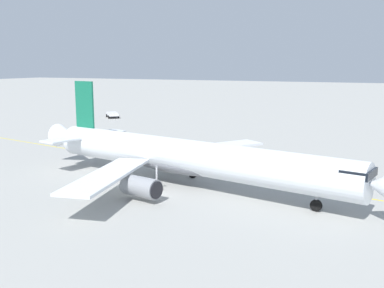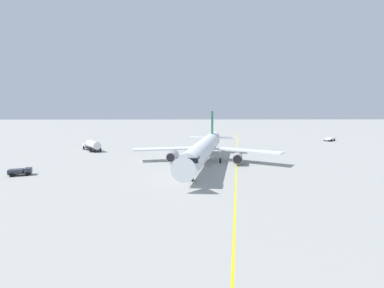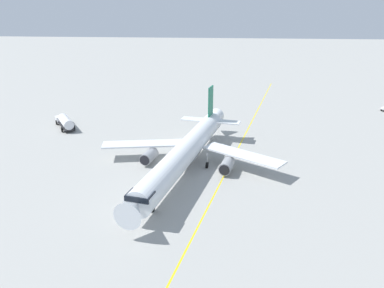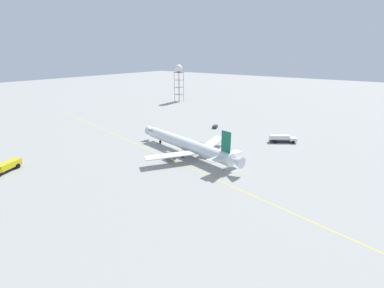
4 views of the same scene
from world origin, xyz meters
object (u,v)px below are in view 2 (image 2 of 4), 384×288
Objects in this scene: airliner_main at (204,149)px; fuel_tanker_truck at (92,145)px; pushback_tug_truck at (330,139)px; baggage_truck_truck at (20,171)px.

fuel_tanker_truck is at bearing -112.53° from airliner_main.
baggage_truck_truck is (-82.36, -54.51, -0.10)m from pushback_tug_truck.
pushback_tug_truck is 1.34× the size of baggage_truck_truck.
airliner_main reaches higher than pushback_tug_truck.
fuel_tanker_truck is at bearing 65.03° from baggage_truck_truck.
pushback_tug_truck reaches higher than baggage_truck_truck.
baggage_truck_truck is at bearing -61.69° from airliner_main.
pushback_tug_truck is 98.76m from baggage_truck_truck.
pushback_tug_truck is 0.56× the size of fuel_tanker_truck.
fuel_tanker_truck is (2.35, 30.36, 0.87)m from baggage_truck_truck.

